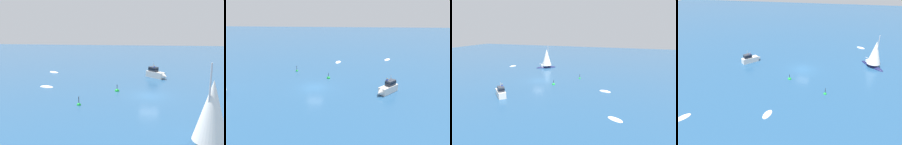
% 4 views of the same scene
% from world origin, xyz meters
% --- Properties ---
extents(ground_plane, '(160.00, 160.00, 0.00)m').
position_xyz_m(ground_plane, '(0.00, 0.00, 0.00)').
color(ground_plane, navy).
extents(powerboat, '(3.84, 3.92, 2.71)m').
position_xyz_m(powerboat, '(11.63, -1.63, 0.78)').
color(powerboat, silver).
rests_on(powerboat, ground).
extents(yacht, '(4.56, 5.60, 7.26)m').
position_xyz_m(yacht, '(-14.15, -4.09, 2.57)').
color(yacht, '#191E4C').
rests_on(yacht, ground).
extents(dinghy, '(1.52, 2.40, 0.40)m').
position_xyz_m(dinghy, '(3.05, 15.54, 0.00)').
color(dinghy, white).
rests_on(dinghy, ground).
extents(tender, '(2.07, 2.50, 0.34)m').
position_xyz_m(tender, '(14.52, 18.40, 0.00)').
color(tender, white).
rests_on(tender, ground).
extents(channel_buoy, '(0.65, 0.65, 1.28)m').
position_xyz_m(channel_buoy, '(1.88, 4.55, 0.01)').
color(channel_buoy, green).
rests_on(channel_buoy, ground).
extents(mooring_buoy, '(0.50, 0.50, 1.31)m').
position_xyz_m(mooring_buoy, '(-4.85, 8.53, 0.03)').
color(mooring_buoy, green).
rests_on(mooring_buoy, ground).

